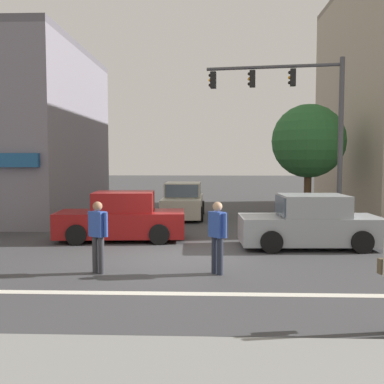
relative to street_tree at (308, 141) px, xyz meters
The scene contains 9 objects.
ground_plane 10.01m from the street_tree, 124.91° to the right, with size 120.00×120.00×0.00m, color #3D3D3F.
lane_marking_stripe 12.90m from the street_tree, 115.65° to the right, with size 9.00×0.24×0.01m, color silver.
street_tree is the anchor object (origin of this frame).
traffic_light_mast 3.72m from the street_tree, 105.68° to the right, with size 4.85×0.90×6.20m.
sedan_crossing_center 9.39m from the street_tree, 142.97° to the right, with size 4.21×2.10×1.58m.
sedan_approaching_near 7.10m from the street_tree, 101.67° to the right, with size 4.16×1.99×1.58m.
sedan_crossing_leftbound 6.14m from the street_tree, behind, with size 1.90×4.11×1.58m.
pedestrian_mid_crossing 12.15m from the street_tree, 125.44° to the right, with size 0.51×0.36×1.67m.
pedestrian_far_side 10.81m from the street_tree, 113.25° to the right, with size 0.42×0.44×1.67m.
Camera 1 is at (1.02, -12.11, 2.64)m, focal length 42.00 mm.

